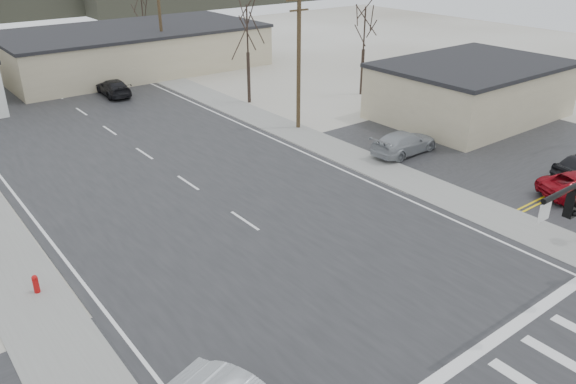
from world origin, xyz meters
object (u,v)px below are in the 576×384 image
at_px(car_far_a, 113,88).
at_px(fire_hydrant, 36,284).
at_px(car_parked_silver, 404,143).
at_px(car_parked_dark_b, 455,111).

bearing_deg(car_far_a, fire_hydrant, 65.35).
bearing_deg(fire_hydrant, car_parked_silver, 3.60).
xyz_separation_m(fire_hydrant, car_parked_silver, (23.87, 1.50, 0.32)).
bearing_deg(car_far_a, car_parked_silver, 113.72).
bearing_deg(fire_hydrant, car_parked_dark_b, 6.68).
distance_m(fire_hydrant, car_parked_silver, 23.92).
bearing_deg(car_far_a, car_parked_dark_b, 130.81).
height_order(car_parked_dark_b, car_parked_silver, car_parked_dark_b).
height_order(car_far_a, car_parked_dark_b, car_parked_dark_b).
xyz_separation_m(fire_hydrant, car_far_a, (14.24, 27.09, 0.31)).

